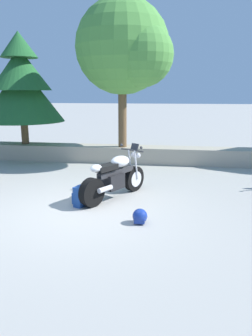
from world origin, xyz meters
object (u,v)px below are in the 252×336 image
(rider_helmet, at_px, (140,216))
(pine_tree_far_left, at_px, (21,84))
(leafy_tree_mid_left, at_px, (126,49))
(rider_backpack, at_px, (80,195))
(motorcycle_white_centre, at_px, (115,177))

(rider_helmet, relative_size, pine_tree_far_left, 0.07)
(leafy_tree_mid_left, bearing_deg, rider_helmet, -78.80)
(leafy_tree_mid_left, bearing_deg, pine_tree_far_left, 176.60)
(rider_backpack, distance_m, pine_tree_far_left, 6.13)
(rider_helmet, bearing_deg, leafy_tree_mid_left, 101.20)
(rider_helmet, bearing_deg, motorcycle_white_centre, 117.16)
(motorcycle_white_centre, relative_size, leafy_tree_mid_left, 0.39)
(motorcycle_white_centre, distance_m, rider_backpack, 0.95)
(motorcycle_white_centre, xyz_separation_m, leafy_tree_mid_left, (-0.29, 3.66, 3.22))
(rider_backpack, relative_size, leafy_tree_mid_left, 0.10)
(motorcycle_white_centre, relative_size, rider_backpack, 3.92)
(motorcycle_white_centre, distance_m, rider_helmet, 1.61)
(rider_helmet, distance_m, leafy_tree_mid_left, 6.27)
(leafy_tree_mid_left, bearing_deg, motorcycle_white_centre, -85.54)
(motorcycle_white_centre, relative_size, rider_helmet, 6.58)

